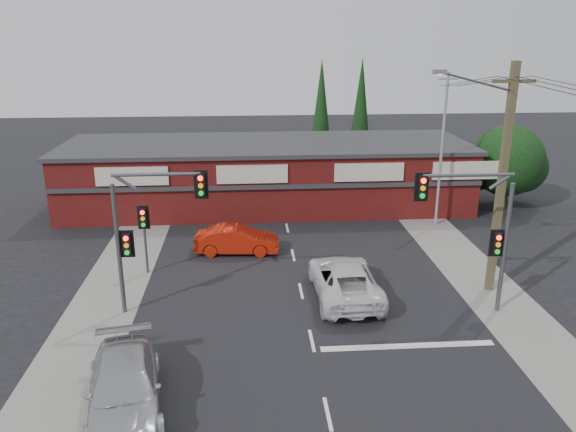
{
  "coord_description": "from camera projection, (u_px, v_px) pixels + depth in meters",
  "views": [
    {
      "loc": [
        -2.26,
        -19.36,
        11.05
      ],
      "look_at": [
        -0.62,
        3.0,
        3.71
      ],
      "focal_mm": 35.0,
      "sensor_mm": 36.0,
      "label": 1
    }
  ],
  "objects": [
    {
      "name": "white_suv",
      "position": [
        344.0,
        279.0,
        24.49
      ],
      "size": [
        2.77,
        5.8,
        1.6
      ],
      "primitive_type": "imported",
      "rotation": [
        0.0,
        0.0,
        3.16
      ],
      "color": "silver",
      "rests_on": "ground"
    },
    {
      "name": "conifer_near",
      "position": [
        321.0,
        109.0,
        43.24
      ],
      "size": [
        1.8,
        1.8,
        9.25
      ],
      "color": "#2D2116",
      "rests_on": "ground"
    },
    {
      "name": "utility_pole",
      "position": [
        500.0,
        173.0,
        23.69
      ],
      "size": [
        4.38,
        0.59,
        10.0
      ],
      "color": "brown",
      "rests_on": "ground"
    },
    {
      "name": "steel_pole",
      "position": [
        442.0,
        148.0,
        32.49
      ],
      "size": [
        1.2,
        0.16,
        9.0
      ],
      "color": "gray",
      "rests_on": "ground"
    },
    {
      "name": "red_sedan",
      "position": [
        237.0,
        240.0,
        29.4
      ],
      "size": [
        4.48,
        1.83,
        1.44
      ],
      "primitive_type": "imported",
      "rotation": [
        0.0,
        0.0,
        1.5
      ],
      "color": "#B71D0B",
      "rests_on": "ground"
    },
    {
      "name": "conifer_far",
      "position": [
        361.0,
        105.0,
        45.38
      ],
      "size": [
        1.8,
        1.8,
        9.25
      ],
      "color": "#2D2116",
      "rests_on": "ground"
    },
    {
      "name": "verge_left",
      "position": [
        116.0,
        282.0,
        26.09
      ],
      "size": [
        3.0,
        70.0,
        0.02
      ],
      "primitive_type": "cube",
      "color": "gray",
      "rests_on": "ground"
    },
    {
      "name": "traffic_mast_right",
      "position": [
        480.0,
        222.0,
        22.15
      ],
      "size": [
        3.96,
        0.27,
        5.97
      ],
      "color": "#47494C",
      "rests_on": "ground"
    },
    {
      "name": "traffic_mast_left",
      "position": [
        143.0,
        222.0,
        22.18
      ],
      "size": [
        3.77,
        0.27,
        5.97
      ],
      "color": "#47494C",
      "rests_on": "ground"
    },
    {
      "name": "silver_suv",
      "position": [
        124.0,
        389.0,
        17.0
      ],
      "size": [
        3.14,
        5.69,
        1.56
      ],
      "primitive_type": "imported",
      "rotation": [
        0.0,
        0.0,
        0.18
      ],
      "color": "#B0B3B6",
      "rests_on": "ground"
    },
    {
      "name": "pedestal_signal",
      "position": [
        144.0,
        226.0,
        26.39
      ],
      "size": [
        0.55,
        0.27,
        3.38
      ],
      "color": "#47494C",
      "rests_on": "ground"
    },
    {
      "name": "verge_right",
      "position": [
        472.0,
        271.0,
        27.28
      ],
      "size": [
        3.0,
        70.0,
        0.02
      ],
      "primitive_type": "cube",
      "color": "gray",
      "rests_on": "ground"
    },
    {
      "name": "stop_line",
      "position": [
        408.0,
        346.0,
        20.77
      ],
      "size": [
        6.5,
        0.35,
        0.01
      ],
      "primitive_type": "cube",
      "color": "silver",
      "rests_on": "ground"
    },
    {
      "name": "shop_building",
      "position": [
        267.0,
        174.0,
        37.31
      ],
      "size": [
        27.3,
        8.4,
        4.22
      ],
      "color": "#440E0D",
      "rests_on": "ground"
    },
    {
      "name": "road_strip",
      "position": [
        298.0,
        277.0,
        26.69
      ],
      "size": [
        14.0,
        70.0,
        0.01
      ],
      "primitive_type": "cube",
      "color": "black",
      "rests_on": "ground"
    },
    {
      "name": "lane_dashes",
      "position": [
        306.0,
        314.0,
        23.16
      ],
      "size": [
        0.12,
        40.16,
        0.01
      ],
      "color": "silver",
      "rests_on": "ground"
    },
    {
      "name": "tree_cluster",
      "position": [
        507.0,
        164.0,
        36.71
      ],
      "size": [
        5.9,
        5.1,
        5.5
      ],
      "color": "#2D2116",
      "rests_on": "ground"
    },
    {
      "name": "ground",
      "position": [
        309.0,
        329.0,
        21.95
      ],
      "size": [
        120.0,
        120.0,
        0.0
      ],
      "primitive_type": "plane",
      "color": "black",
      "rests_on": "ground"
    }
  ]
}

